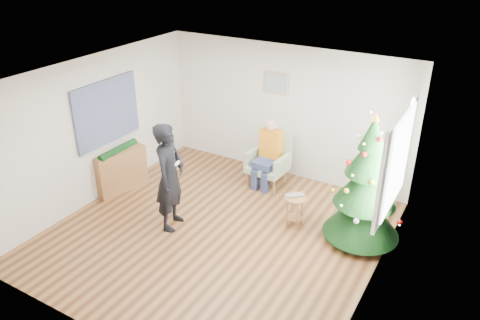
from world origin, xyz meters
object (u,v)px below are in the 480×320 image
Objects in this scene: stool at (295,211)px; christmas_tree at (366,186)px; standing_man at (170,177)px; console at (121,170)px; armchair at (269,166)px.

christmas_tree is at bearing 10.61° from stool.
christmas_tree is 1.28m from stool.
christmas_tree reaches higher than standing_man.
christmas_tree is at bearing 22.81° from console.
stool is 0.56× the size of console.
christmas_tree reaches higher than console.
console is (-2.29, -1.62, 0.04)m from armchair.
standing_man is (-1.76, -0.99, 0.63)m from stool.
stool is 3.38m from console.
armchair reaches higher than console.
armchair is at bearing 156.51° from christmas_tree.
console reaches higher than stool.
christmas_tree is 4.49m from console.
christmas_tree is 3.06m from standing_man.
armchair is 0.99× the size of console.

